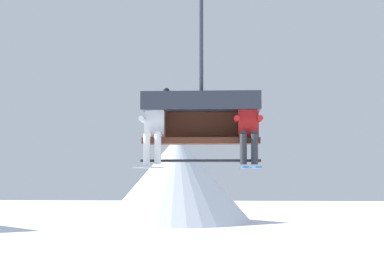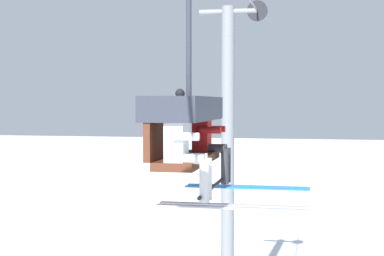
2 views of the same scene
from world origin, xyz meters
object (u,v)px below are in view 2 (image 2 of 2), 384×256
Objects in this scene: chairlift_chair at (183,117)px; skier_red at (211,139)px; skier_white at (187,146)px; lift_tower_far at (228,166)px.

chairlift_chair is 0.86m from skier_red.
chairlift_chair reaches higher than skier_white.
chairlift_chair is 2.14× the size of skier_red.
skier_white is 1.53m from skier_red.
lift_tower_far is 8.27m from skier_red.
skier_red is at bearing -16.00° from chairlift_chair.
skier_red is at bearing -173.45° from lift_tower_far.
lift_tower_far is at bearing 5.47° from skier_white.
lift_tower_far is 2.59× the size of chairlift_chair.
skier_white is 1.00× the size of skier_red.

